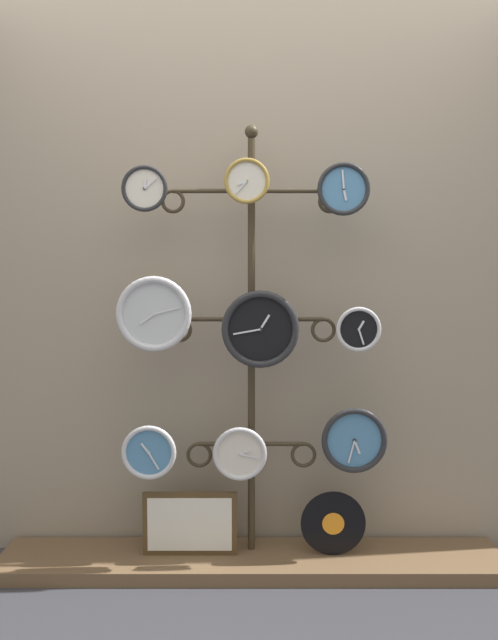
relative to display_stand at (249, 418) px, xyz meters
name	(u,v)px	position (x,y,z in m)	size (l,w,h in m)	color
ground_plane	(249,610)	(0.00, -0.41, -0.65)	(12.00, 12.00, 0.00)	#333338
shop_wall	(249,249)	(0.00, 0.16, 0.75)	(4.40, 0.04, 2.80)	gray
low_shelf	(249,561)	(0.00, -0.06, -0.62)	(2.20, 0.36, 0.06)	brown
display_stand	(249,418)	(0.00, 0.00, 0.00)	(0.78, 0.35, 1.92)	#382D1E
clock_top_left	(142,189)	(-0.45, -0.07, 0.99)	(0.19, 0.04, 0.19)	silver
clock_top_center	(244,181)	(-0.02, -0.10, 1.01)	(0.19, 0.04, 0.19)	silver
clock_top_right	(341,189)	(0.38, -0.08, 0.98)	(0.22, 0.04, 0.22)	#4C84B2
clock_middle_left	(151,314)	(-0.41, -0.09, 0.46)	(0.32, 0.04, 0.32)	silver
clock_middle_center	(258,329)	(0.04, -0.11, 0.40)	(0.33, 0.04, 0.33)	black
clock_middle_right	(356,329)	(0.45, -0.09, 0.40)	(0.19, 0.04, 0.19)	black
clock_bottom_left	(147,452)	(-0.44, -0.10, -0.12)	(0.23, 0.04, 0.23)	#4C84B2
clock_bottom_center	(238,454)	(-0.05, -0.09, -0.13)	(0.23, 0.04, 0.23)	silver
clock_bottom_right	(352,440)	(0.44, -0.09, -0.08)	(0.28, 0.04, 0.28)	#4C84B2
vinyl_record	(331,523)	(0.36, -0.07, -0.45)	(0.28, 0.01, 0.28)	black
picture_frame	(187,524)	(-0.27, -0.06, -0.45)	(0.41, 0.02, 0.28)	#4C381E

